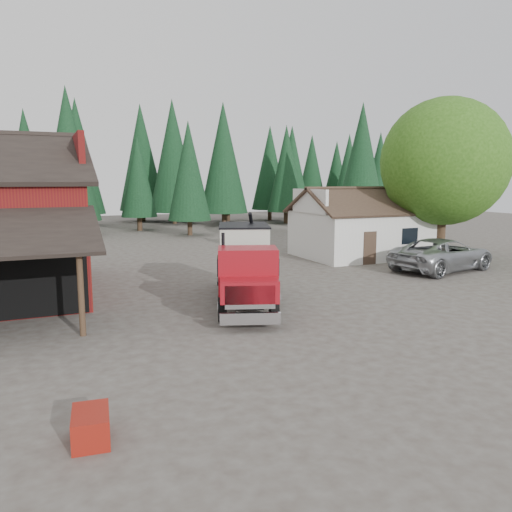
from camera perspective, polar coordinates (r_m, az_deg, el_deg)
name	(u,v)px	position (r m, az deg, el deg)	size (l,w,h in m)	color
ground	(265,333)	(16.87, 1.01, -8.78)	(120.00, 120.00, 0.00)	#433B35
farmhouse	(361,231)	(34.09, 11.96, 2.77)	(8.60, 6.42, 4.65)	silver
deciduous_tree	(445,167)	(34.16, 20.76, 9.54)	(8.00, 8.00, 10.20)	#382619
conifer_backdrop	(107,227)	(57.26, -16.66, 3.23)	(76.00, 16.00, 16.00)	black
near_pine_b	(189,171)	(46.42, -7.69, 9.61)	(3.96, 3.96, 10.40)	#382619
near_pine_c	(362,161)	(49.77, 11.98, 10.59)	(4.84, 4.84, 12.40)	#382619
near_pine_d	(68,154)	(48.78, -20.64, 10.86)	(5.28, 5.28, 13.40)	#382619
feed_truck	(245,263)	(20.43, -1.24, -0.76)	(4.76, 8.35, 3.66)	black
silver_car	(443,255)	(29.94, 20.55, 0.16)	(3.04, 6.59, 1.83)	#A2A6AA
equip_box	(91,426)	(10.77, -18.35, -18.00)	(0.70, 1.10, 0.60)	maroon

